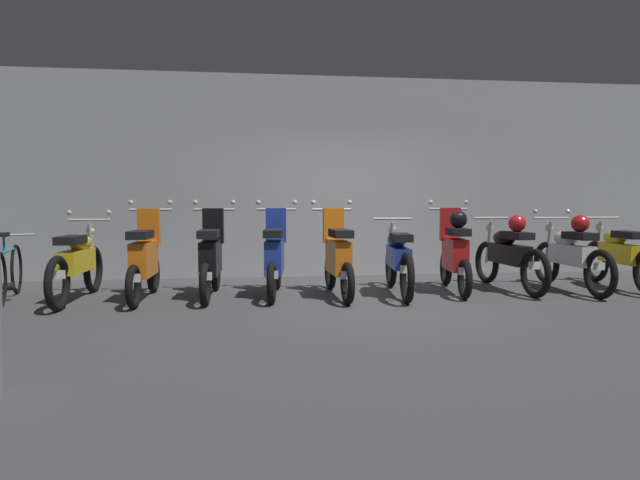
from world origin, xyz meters
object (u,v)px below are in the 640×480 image
(motorbike_slot_5, at_px, (398,259))
(motorbike_slot_7, at_px, (509,253))
(motorbike_slot_0, at_px, (77,262))
(bicycle, at_px, (9,272))
(motorbike_slot_6, at_px, (455,251))
(motorbike_slot_9, at_px, (620,255))
(motorbike_slot_4, at_px, (338,257))
(motorbike_slot_1, at_px, (144,259))
(motorbike_slot_8, at_px, (571,254))
(motorbike_slot_3, at_px, (275,257))
(motorbike_slot_2, at_px, (211,258))

(motorbike_slot_5, relative_size, motorbike_slot_7, 1.00)
(motorbike_slot_0, height_order, motorbike_slot_5, motorbike_slot_0)
(motorbike_slot_5, height_order, bicycle, motorbike_slot_5)
(motorbike_slot_5, bearing_deg, motorbike_slot_0, 179.30)
(motorbike_slot_6, bearing_deg, motorbike_slot_9, -0.02)
(motorbike_slot_0, bearing_deg, motorbike_slot_6, 0.56)
(motorbike_slot_0, bearing_deg, motorbike_slot_4, -1.61)
(motorbike_slot_7, bearing_deg, motorbike_slot_5, -174.67)
(bicycle, bearing_deg, motorbike_slot_5, -1.84)
(motorbike_slot_1, height_order, motorbike_slot_8, motorbike_slot_1)
(motorbike_slot_5, xyz_separation_m, motorbike_slot_8, (2.51, -0.02, 0.04))
(motorbike_slot_0, relative_size, motorbike_slot_8, 1.00)
(motorbike_slot_0, bearing_deg, motorbike_slot_9, 0.37)
(motorbike_slot_8, bearing_deg, motorbike_slot_3, 178.40)
(motorbike_slot_5, xyz_separation_m, bicycle, (-5.07, 0.16, -0.13))
(motorbike_slot_0, height_order, motorbike_slot_7, motorbike_slot_0)
(motorbike_slot_3, distance_m, motorbike_slot_6, 2.51)
(motorbike_slot_0, height_order, motorbike_slot_9, motorbike_slot_0)
(motorbike_slot_2, relative_size, motorbike_slot_3, 1.00)
(motorbike_slot_4, bearing_deg, motorbike_slot_8, 0.41)
(motorbike_slot_1, distance_m, motorbike_slot_3, 1.68)
(motorbike_slot_4, height_order, motorbike_slot_7, motorbike_slot_4)
(motorbike_slot_2, relative_size, motorbike_slot_4, 1.00)
(motorbike_slot_8, xyz_separation_m, bicycle, (-7.58, 0.18, -0.17))
(motorbike_slot_2, relative_size, motorbike_slot_9, 0.86)
(motorbike_slot_9, distance_m, bicycle, 8.43)
(motorbike_slot_7, height_order, motorbike_slot_8, motorbike_slot_8)
(motorbike_slot_3, xyz_separation_m, motorbike_slot_6, (2.51, 0.00, 0.04))
(motorbike_slot_1, xyz_separation_m, bicycle, (-1.72, 0.15, -0.17))
(motorbike_slot_2, bearing_deg, motorbike_slot_6, 0.49)
(motorbike_slot_4, xyz_separation_m, bicycle, (-4.23, 0.21, -0.17))
(motorbike_slot_6, height_order, motorbike_slot_9, motorbike_slot_6)
(motorbike_slot_3, xyz_separation_m, motorbike_slot_9, (5.03, 0.00, -0.04))
(motorbike_slot_2, height_order, motorbike_slot_3, same)
(motorbike_slot_9, bearing_deg, motorbike_slot_6, 179.98)
(motorbike_slot_9, bearing_deg, bicycle, 179.57)
(motorbike_slot_8, height_order, bicycle, motorbike_slot_8)
(motorbike_slot_5, bearing_deg, bicycle, 178.16)
(motorbike_slot_7, relative_size, bicycle, 1.15)
(motorbike_slot_1, distance_m, motorbike_slot_5, 3.35)
(motorbike_slot_5, relative_size, motorbike_slot_9, 1.00)
(motorbike_slot_0, xyz_separation_m, motorbike_slot_9, (7.55, 0.05, -0.00))
(motorbike_slot_4, bearing_deg, motorbike_slot_0, 178.39)
(motorbike_slot_8, bearing_deg, motorbike_slot_6, 175.92)
(motorbike_slot_1, distance_m, motorbike_slot_6, 4.19)
(bicycle, bearing_deg, motorbike_slot_7, -0.05)
(motorbike_slot_0, distance_m, motorbike_slot_8, 6.71)
(motorbike_slot_4, xyz_separation_m, motorbike_slot_6, (1.68, 0.14, 0.04))
(motorbike_slot_8, bearing_deg, motorbike_slot_5, 179.57)
(motorbike_slot_4, xyz_separation_m, motorbike_slot_5, (0.84, 0.04, -0.04))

